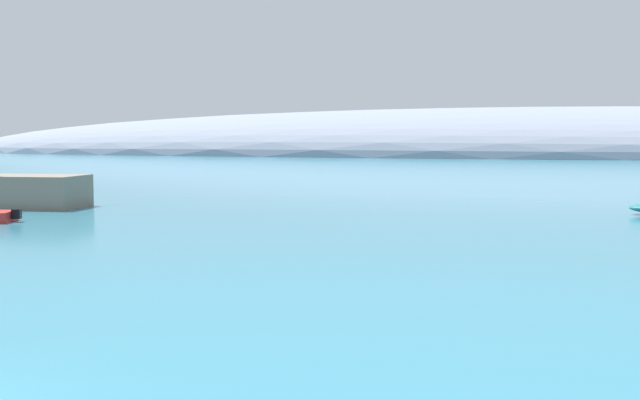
# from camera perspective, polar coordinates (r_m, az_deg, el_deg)

# --- Properties ---
(distant_ridge) EXTENTS (341.79, 83.96, 24.84)m
(distant_ridge) POSITION_cam_1_polar(r_m,az_deg,el_deg) (199.69, 14.11, 3.42)
(distant_ridge) COLOR gray
(distant_ridge) RESTS_ON ground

